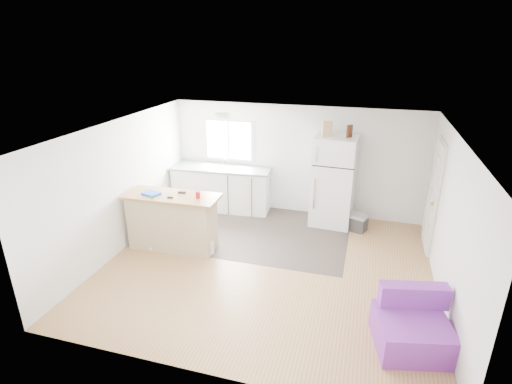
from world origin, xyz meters
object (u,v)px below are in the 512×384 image
at_px(refrigerator, 334,181).
at_px(peninsula, 173,221).
at_px(red_cup, 198,195).
at_px(cardboard_box, 327,129).
at_px(cleaner_jug, 209,247).
at_px(purple_seat, 412,327).
at_px(cooler, 355,222).
at_px(kitchen_cabinets, 222,188).
at_px(bottle_right, 351,131).
at_px(mop, 154,239).
at_px(bottle_left, 348,131).
at_px(blue_tray, 151,194).

bearing_deg(refrigerator, peninsula, -141.49).
distance_m(red_cup, cardboard_box, 2.86).
height_order(cleaner_jug, cardboard_box, cardboard_box).
height_order(purple_seat, red_cup, red_cup).
distance_m(refrigerator, cleaner_jug, 2.92).
height_order(peninsula, cooler, peninsula).
bearing_deg(cardboard_box, cleaner_jug, -133.69).
xyz_separation_m(kitchen_cabinets, peninsula, (-0.23, -1.97, 0.03)).
distance_m(cleaner_jug, bottle_right, 3.52).
height_order(kitchen_cabinets, cleaner_jug, kitchen_cabinets).
height_order(peninsula, red_cup, red_cup).
relative_size(purple_seat, mop, 0.92).
bearing_deg(cardboard_box, cooler, -10.64).
bearing_deg(bottle_right, peninsula, -147.79).
height_order(cooler, bottle_right, bottle_right).
relative_size(red_cup, bottle_left, 0.48).
xyz_separation_m(refrigerator, cleaner_jug, (-2.00, -1.96, -0.81)).
relative_size(kitchen_cabinets, cardboard_box, 7.62).
xyz_separation_m(cleaner_jug, mop, (-1.05, -0.14, 0.09)).
distance_m(refrigerator, blue_tray, 3.66).
height_order(refrigerator, red_cup, refrigerator).
height_order(mop, red_cup, red_cup).
bearing_deg(red_cup, bottle_right, 37.45).
distance_m(mop, blue_tray, 0.86).
relative_size(kitchen_cabinets, peninsula, 1.31).
relative_size(red_cup, cardboard_box, 0.40).
height_order(purple_seat, blue_tray, blue_tray).
relative_size(cardboard_box, bottle_left, 1.20).
height_order(cooler, cleaner_jug, cooler).
relative_size(peninsula, bottle_right, 6.99).
bearing_deg(cardboard_box, kitchen_cabinets, 176.65).
height_order(kitchen_cabinets, red_cup, kitchen_cabinets).
height_order(blue_tray, cardboard_box, cardboard_box).
distance_m(peninsula, cardboard_box, 3.48).
xyz_separation_m(cooler, mop, (-3.57, -1.90, 0.05)).
bearing_deg(cleaner_jug, bottle_right, 59.14).
height_order(blue_tray, bottle_right, bottle_right).
bearing_deg(bottle_left, bottle_right, 45.41).
height_order(kitchen_cabinets, purple_seat, kitchen_cabinets).
bearing_deg(cooler, red_cup, -127.79).
height_order(cleaner_jug, bottle_right, bottle_right).
relative_size(mop, bottle_left, 4.54).
height_order(kitchen_cabinets, bottle_right, bottle_right).
distance_m(cleaner_jug, red_cup, 1.01).
bearing_deg(bottle_right, cleaner_jug, -139.28).
bearing_deg(kitchen_cabinets, cardboard_box, -7.47).
relative_size(peninsula, purple_seat, 1.67).
distance_m(kitchen_cabinets, cleaner_jug, 2.12).
bearing_deg(refrigerator, cooler, -18.09).
xyz_separation_m(peninsula, bottle_right, (3.00, 1.89, 1.48)).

